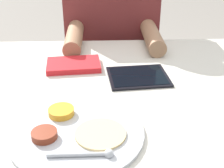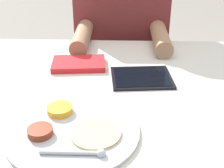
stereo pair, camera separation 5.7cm
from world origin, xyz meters
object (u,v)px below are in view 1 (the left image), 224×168
at_px(red_notebook, 74,65).
at_px(thali_tray, 76,132).
at_px(tablet_device, 138,77).
at_px(person_diner, 111,64).

bearing_deg(red_notebook, thali_tray, -85.21).
height_order(red_notebook, tablet_device, red_notebook).
bearing_deg(person_diner, red_notebook, -109.04).
height_order(thali_tray, person_diner, person_diner).
bearing_deg(thali_tray, person_diner, 81.84).
relative_size(red_notebook, person_diner, 0.16).
xyz_separation_m(thali_tray, red_notebook, (-0.03, 0.39, 0.00)).
distance_m(thali_tray, red_notebook, 0.39).
relative_size(thali_tray, person_diner, 0.27).
height_order(thali_tray, tablet_device, thali_tray).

